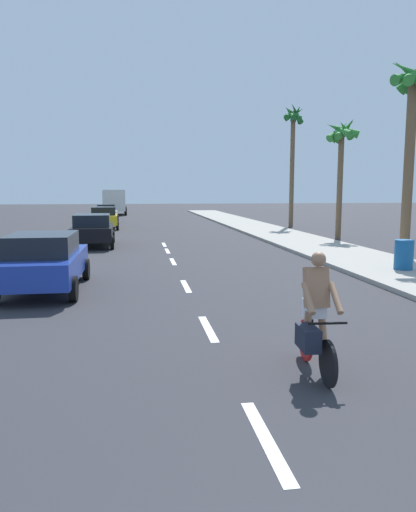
{
  "coord_description": "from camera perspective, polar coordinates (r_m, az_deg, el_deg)",
  "views": [
    {
      "loc": [
        -1.35,
        -0.9,
        2.7
      ],
      "look_at": [
        0.38,
        10.65,
        1.1
      ],
      "focal_mm": 33.53,
      "sensor_mm": 36.0,
      "label": 1
    }
  ],
  "objects": [
    {
      "name": "lane_stripe_2",
      "position": [
        9.53,
        -0.0,
        -8.63
      ],
      "size": [
        0.16,
        1.8,
        0.01
      ],
      "primitive_type": "cube",
      "color": "white",
      "rests_on": "ground"
    },
    {
      "name": "palm_tree_distant",
      "position": [
        36.45,
        10.1,
        14.33
      ],
      "size": [
        1.81,
        1.82,
        9.06
      ],
      "color": "brown",
      "rests_on": "ground"
    },
    {
      "name": "lane_stripe_3",
      "position": [
        13.64,
        -2.66,
        -3.61
      ],
      "size": [
        0.16,
        1.8,
        0.01
      ],
      "primitive_type": "cube",
      "color": "white",
      "rests_on": "ground"
    },
    {
      "name": "trash_bin_near",
      "position": [
        16.87,
        22.33,
        0.15
      ],
      "size": [
        0.6,
        0.6,
        0.97
      ],
      "primitive_type": "cylinder",
      "color": "#14518C",
      "rests_on": "sidewalk_strip"
    },
    {
      "name": "palm_tree_mid",
      "position": [
        20.72,
        23.2,
        16.31
      ],
      "size": [
        1.93,
        1.83,
        7.9
      ],
      "color": "brown",
      "rests_on": "ground"
    },
    {
      "name": "parked_car_black",
      "position": [
        24.03,
        -13.6,
        3.14
      ],
      "size": [
        2.18,
        4.54,
        1.57
      ],
      "rotation": [
        0.0,
        0.0,
        0.03
      ],
      "color": "black",
      "rests_on": "ground"
    },
    {
      "name": "lane_stripe_6",
      "position": [
        24.2,
        -5.26,
        1.37
      ],
      "size": [
        0.16,
        1.8,
        0.01
      ],
      "primitive_type": "cube",
      "color": "white",
      "rests_on": "ground"
    },
    {
      "name": "palm_tree_far",
      "position": [
        28.03,
        15.62,
        13.02
      ],
      "size": [
        1.86,
        2.0,
        6.72
      ],
      "color": "brown",
      "rests_on": "ground"
    },
    {
      "name": "delivery_truck",
      "position": [
        55.13,
        -11.09,
        6.4
      ],
      "size": [
        2.78,
        6.29,
        2.8
      ],
      "rotation": [
        0.0,
        0.0,
        0.02
      ],
      "color": "beige",
      "rests_on": "ground"
    },
    {
      "name": "lane_stripe_1",
      "position": [
        5.63,
        6.91,
        -20.82
      ],
      "size": [
        0.16,
        1.8,
        0.01
      ],
      "primitive_type": "cube",
      "color": "white",
      "rests_on": "ground"
    },
    {
      "name": "sidewalk_strip",
      "position": [
        24.58,
        11.86,
        1.48
      ],
      "size": [
        3.6,
        80.0,
        0.14
      ],
      "primitive_type": "cube",
      "color": "#9E998E",
      "rests_on": "ground"
    },
    {
      "name": "ground_plane",
      "position": [
        21.11,
        -4.78,
        0.42
      ],
      "size": [
        160.0,
        160.0,
        0.0
      ],
      "primitive_type": "plane",
      "color": "#2D2D33"
    },
    {
      "name": "cyclist",
      "position": [
        7.24,
        12.6,
        -7.35
      ],
      "size": [
        0.63,
        1.71,
        1.82
      ],
      "rotation": [
        0.0,
        0.0,
        3.09
      ],
      "color": "black",
      "rests_on": "ground"
    },
    {
      "name": "lane_stripe_5",
      "position": [
        21.64,
        -4.87,
        0.61
      ],
      "size": [
        0.16,
        1.8,
        0.01
      ],
      "primitive_type": "cube",
      "color": "white",
      "rests_on": "ground"
    },
    {
      "name": "parked_car_blue",
      "position": [
        13.61,
        -18.95,
        -0.48
      ],
      "size": [
        2.04,
        4.41,
        1.57
      ],
      "rotation": [
        0.0,
        0.0,
        -0.0
      ],
      "color": "#1E389E",
      "rests_on": "ground"
    },
    {
      "name": "lane_stripe_4",
      "position": [
        18.36,
        -4.2,
        -0.67
      ],
      "size": [
        0.16,
        1.8,
        0.01
      ],
      "primitive_type": "cube",
      "color": "white",
      "rests_on": "ground"
    },
    {
      "name": "parked_car_silver",
      "position": [
        41.42,
        -11.95,
        5.04
      ],
      "size": [
        1.81,
        3.88,
        1.57
      ],
      "rotation": [
        0.0,
        0.0,
        0.0
      ],
      "color": "#B7BABF",
      "rests_on": "ground"
    },
    {
      "name": "parked_car_yellow",
      "position": [
        34.86,
        -12.33,
        4.56
      ],
      "size": [
        2.21,
        4.48,
        1.57
      ],
      "rotation": [
        0.0,
        0.0,
        0.05
      ],
      "color": "gold",
      "rests_on": "ground"
    }
  ]
}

